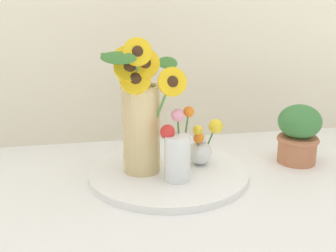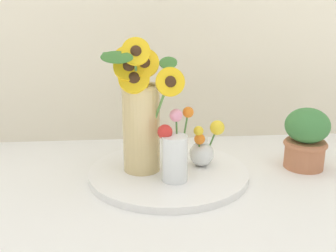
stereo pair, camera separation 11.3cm
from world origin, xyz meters
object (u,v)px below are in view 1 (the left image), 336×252
at_px(vase_small_center, 177,152).
at_px(potted_plant, 299,133).
at_px(mason_jar_sunflowers, 140,114).
at_px(serving_tray, 168,173).
at_px(vase_bulb_right, 202,147).

distance_m(vase_small_center, potted_plant, 0.43).
xyz_separation_m(mason_jar_sunflowers, potted_plant, (0.51, 0.02, -0.09)).
xyz_separation_m(mason_jar_sunflowers, vase_small_center, (0.09, -0.08, -0.09)).
relative_size(vase_small_center, potted_plant, 1.03).
relative_size(serving_tray, potted_plant, 2.47).
distance_m(mason_jar_sunflowers, vase_bulb_right, 0.22).
bearing_deg(potted_plant, vase_small_center, -166.40).
xyz_separation_m(serving_tray, mason_jar_sunflowers, (-0.08, 0.01, 0.18)).
height_order(vase_small_center, vase_bulb_right, vase_small_center).
bearing_deg(vase_small_center, potted_plant, 13.60).
bearing_deg(potted_plant, mason_jar_sunflowers, -177.29).
distance_m(mason_jar_sunflowers, potted_plant, 0.52).
bearing_deg(serving_tray, potted_plant, 3.99).
bearing_deg(potted_plant, serving_tray, -176.01).
distance_m(serving_tray, potted_plant, 0.44).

